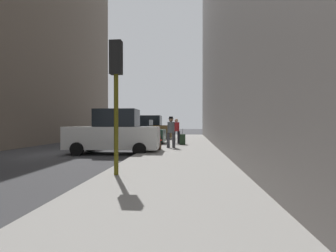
% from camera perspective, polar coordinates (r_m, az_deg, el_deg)
% --- Properties ---
extents(ground_plane, '(120.00, 120.00, 0.00)m').
position_cam_1_polar(ground_plane, '(14.37, -22.12, -5.61)').
color(ground_plane, '#38383A').
extents(sidewalk, '(4.00, 40.00, 0.15)m').
position_cam_1_polar(sidewalk, '(12.82, 2.67, -5.97)').
color(sidewalk, gray).
rests_on(sidewalk, ground_plane).
extents(parked_white_van, '(4.64, 2.15, 2.25)m').
position_cam_1_polar(parked_white_van, '(13.51, -11.66, -1.58)').
color(parked_white_van, silver).
rests_on(parked_white_van, ground_plane).
extents(parked_dark_green_sedan, '(4.25, 2.16, 1.79)m').
position_cam_1_polar(parked_dark_green_sedan, '(18.65, -7.02, -1.55)').
color(parked_dark_green_sedan, '#193828').
rests_on(parked_dark_green_sedan, ground_plane).
extents(parked_bronze_suv, '(4.63, 2.13, 2.25)m').
position_cam_1_polar(parked_bronze_suv, '(23.89, -4.39, -0.64)').
color(parked_bronze_suv, brown).
rests_on(parked_bronze_suv, ground_plane).
extents(fire_hydrant, '(0.42, 0.22, 0.70)m').
position_cam_1_polar(fire_hydrant, '(17.00, -2.03, -2.93)').
color(fire_hydrant, red).
rests_on(fire_hydrant, sidewalk).
extents(traffic_light, '(0.32, 0.32, 3.60)m').
position_cam_1_polar(traffic_light, '(7.28, -11.22, 10.23)').
color(traffic_light, '#514C0F').
rests_on(traffic_light, sidewalk).
extents(pedestrian_in_red_jacket, '(0.53, 0.47, 1.71)m').
position_cam_1_polar(pedestrian_in_red_jacket, '(17.95, 1.84, -0.81)').
color(pedestrian_in_red_jacket, black).
rests_on(pedestrian_in_red_jacket, sidewalk).
extents(pedestrian_with_beanie, '(0.53, 0.49, 1.78)m').
position_cam_1_polar(pedestrian_with_beanie, '(14.90, 0.66, -0.97)').
color(pedestrian_with_beanie, '#333338').
rests_on(pedestrian_with_beanie, sidewalk).
extents(rolling_suitcase, '(0.39, 0.58, 1.04)m').
position_cam_1_polar(rolling_suitcase, '(17.23, 3.17, -2.91)').
color(rolling_suitcase, black).
rests_on(rolling_suitcase, sidewalk).
extents(duffel_bag, '(0.32, 0.44, 0.28)m').
position_cam_1_polar(duffel_bag, '(14.00, -2.21, -4.54)').
color(duffel_bag, '#472D19').
rests_on(duffel_bag, sidewalk).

